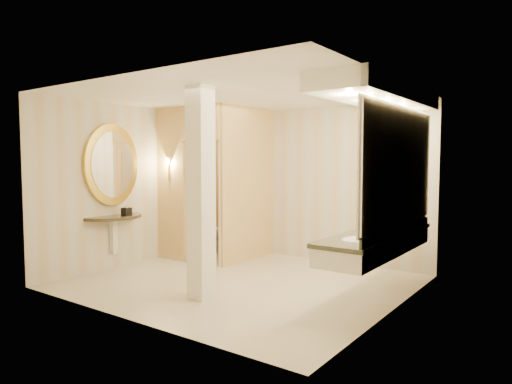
% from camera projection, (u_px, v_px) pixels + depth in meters
% --- Properties ---
extents(floor, '(4.50, 4.50, 0.00)m').
position_uv_depth(floor, '(241.00, 281.00, 6.68)').
color(floor, beige).
rests_on(floor, ground).
extents(ceiling, '(4.50, 4.50, 0.00)m').
position_uv_depth(ceiling, '(240.00, 95.00, 6.49)').
color(ceiling, white).
rests_on(ceiling, wall_back).
extents(wall_back, '(4.50, 0.02, 2.70)m').
position_uv_depth(wall_back, '(308.00, 184.00, 8.20)').
color(wall_back, beige).
rests_on(wall_back, floor).
extents(wall_front, '(4.50, 0.02, 2.70)m').
position_uv_depth(wall_front, '(128.00, 199.00, 4.96)').
color(wall_front, beige).
rests_on(wall_front, floor).
extents(wall_left, '(0.02, 4.00, 2.70)m').
position_uv_depth(wall_left, '(138.00, 185.00, 7.89)').
color(wall_left, beige).
rests_on(wall_left, floor).
extents(wall_right, '(0.02, 4.00, 2.70)m').
position_uv_depth(wall_right, '(394.00, 197.00, 5.27)').
color(wall_right, beige).
rests_on(wall_right, floor).
extents(toilet_closet, '(1.50, 1.55, 2.70)m').
position_uv_depth(toilet_closet, '(224.00, 182.00, 8.02)').
color(toilet_closet, '#F2C97E').
rests_on(toilet_closet, floor).
extents(wall_sconce, '(0.14, 0.14, 0.42)m').
position_uv_depth(wall_sconce, '(169.00, 163.00, 8.03)').
color(wall_sconce, gold).
rests_on(wall_sconce, toilet_closet).
extents(vanity, '(0.75, 2.58, 2.09)m').
position_uv_depth(vanity, '(380.00, 172.00, 5.63)').
color(vanity, white).
rests_on(vanity, floor).
extents(console_shelf, '(1.02, 1.02, 1.96)m').
position_uv_depth(console_shelf, '(112.00, 187.00, 7.42)').
color(console_shelf, black).
rests_on(console_shelf, floor).
extents(pillar, '(0.27, 0.27, 2.70)m').
position_uv_depth(pillar, '(201.00, 194.00, 5.78)').
color(pillar, white).
rests_on(pillar, floor).
extents(tissue_box, '(0.13, 0.13, 0.13)m').
position_uv_depth(tissue_box, '(126.00, 212.00, 7.42)').
color(tissue_box, black).
rests_on(tissue_box, console_shelf).
extents(toilet, '(0.47, 0.81, 0.83)m').
position_uv_depth(toilet, '(210.00, 232.00, 8.65)').
color(toilet, white).
rests_on(toilet, floor).
extents(soap_bottle_a, '(0.08, 0.08, 0.15)m').
position_uv_depth(soap_bottle_a, '(370.00, 225.00, 5.83)').
color(soap_bottle_a, beige).
rests_on(soap_bottle_a, vanity).
extents(soap_bottle_b, '(0.11, 0.11, 0.13)m').
position_uv_depth(soap_bottle_b, '(382.00, 224.00, 5.98)').
color(soap_bottle_b, silver).
rests_on(soap_bottle_b, vanity).
extents(soap_bottle_c, '(0.09, 0.09, 0.20)m').
position_uv_depth(soap_bottle_c, '(372.00, 226.00, 5.52)').
color(soap_bottle_c, '#C6B28C').
rests_on(soap_bottle_c, vanity).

